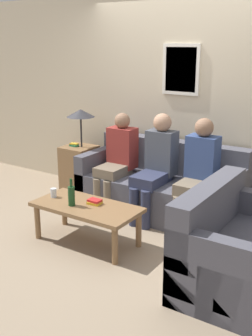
{
  "coord_description": "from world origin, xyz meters",
  "views": [
    {
      "loc": [
        2.28,
        -3.76,
        2.03
      ],
      "look_at": [
        -0.13,
        -0.09,
        0.7
      ],
      "focal_mm": 45.0,
      "sensor_mm": 36.0,
      "label": 1
    }
  ],
  "objects_px": {
    "person_left": "(117,158)",
    "person_middle": "(156,163)",
    "couch_side": "(237,252)",
    "coffee_table": "(87,210)",
    "drinking_glass": "(54,193)",
    "person_right": "(198,171)",
    "couch_main": "(162,189)",
    "teddy_bear": "(179,248)",
    "wine_bottle": "(71,195)"
  },
  "relations": [
    {
      "from": "couch_main",
      "to": "person_middle",
      "type": "xyz_separation_m",
      "value": [
        -0.01,
        -0.14,
        0.36
      ]
    },
    {
      "from": "coffee_table",
      "to": "wine_bottle",
      "type": "height_order",
      "value": "wine_bottle"
    },
    {
      "from": "drinking_glass",
      "to": "wine_bottle",
      "type": "bearing_deg",
      "value": -13.62
    },
    {
      "from": "couch_main",
      "to": "person_left",
      "type": "bearing_deg",
      "value": -165.58
    },
    {
      "from": "drinking_glass",
      "to": "person_right",
      "type": "relative_size",
      "value": 0.08
    },
    {
      "from": "couch_side",
      "to": "person_right",
      "type": "relative_size",
      "value": 1.02
    },
    {
      "from": "couch_side",
      "to": "teddy_bear",
      "type": "bearing_deg",
      "value": 80.35
    },
    {
      "from": "couch_side",
      "to": "wine_bottle",
      "type": "distance_m",
      "value": 1.71
    },
    {
      "from": "person_left",
      "to": "couch_main",
      "type": "bearing_deg",
      "value": 14.42
    },
    {
      "from": "couch_main",
      "to": "coffee_table",
      "type": "relative_size",
      "value": 1.75
    },
    {
      "from": "person_left",
      "to": "teddy_bear",
      "type": "height_order",
      "value": "person_left"
    },
    {
      "from": "drinking_glass",
      "to": "person_middle",
      "type": "xyz_separation_m",
      "value": [
        0.7,
        1.0,
        0.2
      ]
    },
    {
      "from": "couch_main",
      "to": "teddy_bear",
      "type": "height_order",
      "value": "couch_main"
    },
    {
      "from": "person_right",
      "to": "drinking_glass",
      "type": "bearing_deg",
      "value": -141.59
    },
    {
      "from": "couch_side",
      "to": "person_middle",
      "type": "xyz_separation_m",
      "value": [
        -1.31,
        0.91,
        0.36
      ]
    },
    {
      "from": "person_left",
      "to": "person_middle",
      "type": "xyz_separation_m",
      "value": [
        0.55,
        0.0,
        0.02
      ]
    },
    {
      "from": "wine_bottle",
      "to": "person_middle",
      "type": "bearing_deg",
      "value": 70.65
    },
    {
      "from": "couch_side",
      "to": "person_left",
      "type": "distance_m",
      "value": 2.1
    },
    {
      "from": "wine_bottle",
      "to": "drinking_glass",
      "type": "xyz_separation_m",
      "value": [
        -0.32,
        0.08,
        -0.06
      ]
    },
    {
      "from": "couch_main",
      "to": "wine_bottle",
      "type": "distance_m",
      "value": 1.29
    },
    {
      "from": "couch_side",
      "to": "teddy_bear",
      "type": "distance_m",
      "value": 0.63
    },
    {
      "from": "coffee_table",
      "to": "person_left",
      "type": "relative_size",
      "value": 0.94
    },
    {
      "from": "drinking_glass",
      "to": "coffee_table",
      "type": "bearing_deg",
      "value": 1.33
    },
    {
      "from": "teddy_bear",
      "to": "couch_side",
      "type": "bearing_deg",
      "value": -9.65
    },
    {
      "from": "wine_bottle",
      "to": "person_middle",
      "type": "xyz_separation_m",
      "value": [
        0.38,
        1.07,
        0.14
      ]
    },
    {
      "from": "person_left",
      "to": "teddy_bear",
      "type": "distance_m",
      "value": 1.58
    },
    {
      "from": "coffee_table",
      "to": "person_left",
      "type": "height_order",
      "value": "person_left"
    },
    {
      "from": "coffee_table",
      "to": "teddy_bear",
      "type": "distance_m",
      "value": 1.02
    },
    {
      "from": "coffee_table",
      "to": "teddy_bear",
      "type": "height_order",
      "value": "coffee_table"
    },
    {
      "from": "wine_bottle",
      "to": "drinking_glass",
      "type": "relative_size",
      "value": 2.93
    },
    {
      "from": "couch_main",
      "to": "teddy_bear",
      "type": "bearing_deg",
      "value": -53.09
    },
    {
      "from": "coffee_table",
      "to": "wine_bottle",
      "type": "distance_m",
      "value": 0.22
    },
    {
      "from": "teddy_bear",
      "to": "person_middle",
      "type": "bearing_deg",
      "value": 131.61
    },
    {
      "from": "person_middle",
      "to": "person_right",
      "type": "distance_m",
      "value": 0.54
    },
    {
      "from": "person_left",
      "to": "person_right",
      "type": "bearing_deg",
      "value": -0.91
    },
    {
      "from": "coffee_table",
      "to": "person_right",
      "type": "xyz_separation_m",
      "value": [
        0.79,
        0.97,
        0.31
      ]
    },
    {
      "from": "person_right",
      "to": "teddy_bear",
      "type": "distance_m",
      "value": 0.97
    },
    {
      "from": "wine_bottle",
      "to": "couch_main",
      "type": "bearing_deg",
      "value": 72.47
    },
    {
      "from": "coffee_table",
      "to": "person_right",
      "type": "distance_m",
      "value": 1.29
    },
    {
      "from": "person_middle",
      "to": "couch_side",
      "type": "bearing_deg",
      "value": -34.72
    },
    {
      "from": "drinking_glass",
      "to": "person_middle",
      "type": "distance_m",
      "value": 1.23
    },
    {
      "from": "coffee_table",
      "to": "person_middle",
      "type": "xyz_separation_m",
      "value": [
        0.26,
        0.99,
        0.31
      ]
    },
    {
      "from": "teddy_bear",
      "to": "drinking_glass",
      "type": "bearing_deg",
      "value": -172.42
    },
    {
      "from": "couch_main",
      "to": "couch_side",
      "type": "bearing_deg",
      "value": -38.76
    },
    {
      "from": "wine_bottle",
      "to": "teddy_bear",
      "type": "relative_size",
      "value": 0.92
    },
    {
      "from": "couch_main",
      "to": "person_right",
      "type": "xyz_separation_m",
      "value": [
        0.53,
        -0.16,
        0.36
      ]
    },
    {
      "from": "couch_main",
      "to": "person_left",
      "type": "distance_m",
      "value": 0.66
    },
    {
      "from": "teddy_bear",
      "to": "person_left",
      "type": "bearing_deg",
      "value": 147.52
    },
    {
      "from": "couch_side",
      "to": "person_middle",
      "type": "height_order",
      "value": "person_middle"
    },
    {
      "from": "couch_main",
      "to": "drinking_glass",
      "type": "relative_size",
      "value": 20.02
    }
  ]
}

